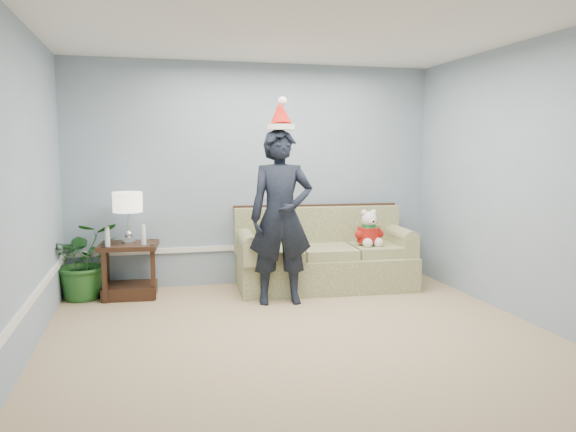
{
  "coord_description": "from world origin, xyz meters",
  "views": [
    {
      "loc": [
        -1.3,
        -4.3,
        1.67
      ],
      "look_at": [
        0.18,
        1.55,
        0.94
      ],
      "focal_mm": 35.0,
      "sensor_mm": 36.0,
      "label": 1
    }
  ],
  "objects_px": {
    "side_table": "(130,276)",
    "man": "(281,217)",
    "teddy_bear": "(369,232)",
    "sofa": "(324,259)",
    "houseplant": "(84,260)",
    "table_lamp": "(128,204)"
  },
  "relations": [
    {
      "from": "side_table",
      "to": "man",
      "type": "bearing_deg",
      "value": -21.89
    },
    {
      "from": "man",
      "to": "teddy_bear",
      "type": "relative_size",
      "value": 4.23
    },
    {
      "from": "sofa",
      "to": "teddy_bear",
      "type": "xyz_separation_m",
      "value": [
        0.51,
        -0.16,
        0.32
      ]
    },
    {
      "from": "houseplant",
      "to": "teddy_bear",
      "type": "relative_size",
      "value": 1.96
    },
    {
      "from": "table_lamp",
      "to": "houseplant",
      "type": "distance_m",
      "value": 0.79
    },
    {
      "from": "sofa",
      "to": "side_table",
      "type": "relative_size",
      "value": 3.13
    },
    {
      "from": "houseplant",
      "to": "man",
      "type": "relative_size",
      "value": 0.46
    },
    {
      "from": "teddy_bear",
      "to": "sofa",
      "type": "bearing_deg",
      "value": 158.33
    },
    {
      "from": "table_lamp",
      "to": "teddy_bear",
      "type": "xyz_separation_m",
      "value": [
        2.78,
        -0.23,
        -0.38
      ]
    },
    {
      "from": "houseplant",
      "to": "man",
      "type": "height_order",
      "value": "man"
    },
    {
      "from": "sofa",
      "to": "teddy_bear",
      "type": "relative_size",
      "value": 4.81
    },
    {
      "from": "table_lamp",
      "to": "houseplant",
      "type": "bearing_deg",
      "value": 173.53
    },
    {
      "from": "side_table",
      "to": "teddy_bear",
      "type": "xyz_separation_m",
      "value": [
        2.78,
        -0.24,
        0.43
      ]
    },
    {
      "from": "side_table",
      "to": "table_lamp",
      "type": "distance_m",
      "value": 0.82
    },
    {
      "from": "side_table",
      "to": "teddy_bear",
      "type": "bearing_deg",
      "value": -4.97
    },
    {
      "from": "houseplant",
      "to": "teddy_bear",
      "type": "distance_m",
      "value": 3.29
    },
    {
      "from": "houseplant",
      "to": "side_table",
      "type": "bearing_deg",
      "value": -5.63
    },
    {
      "from": "houseplant",
      "to": "table_lamp",
      "type": "bearing_deg",
      "value": -6.47
    },
    {
      "from": "sofa",
      "to": "table_lamp",
      "type": "height_order",
      "value": "table_lamp"
    },
    {
      "from": "table_lamp",
      "to": "houseplant",
      "type": "height_order",
      "value": "table_lamp"
    },
    {
      "from": "sofa",
      "to": "teddy_bear",
      "type": "bearing_deg",
      "value": -13.39
    },
    {
      "from": "man",
      "to": "side_table",
      "type": "bearing_deg",
      "value": 163.49
    }
  ]
}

